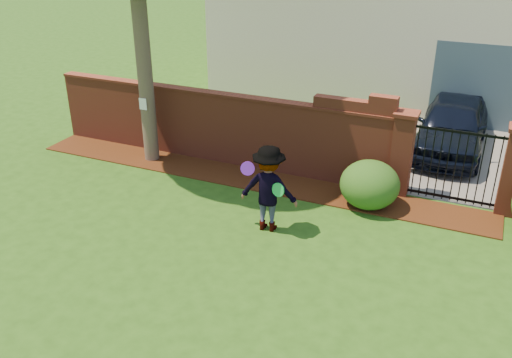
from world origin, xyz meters
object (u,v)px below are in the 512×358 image
at_px(frisbee_purple, 248,168).
at_px(frisbee_green, 278,190).
at_px(car, 451,128).
at_px(man, 268,189).

relative_size(frisbee_purple, frisbee_green, 0.99).
bearing_deg(frisbee_green, car, 65.12).
bearing_deg(car, frisbee_purple, -119.68).
bearing_deg(car, frisbee_green, -114.90).
bearing_deg(frisbee_green, frisbee_purple, -176.45).
height_order(man, frisbee_green, man).
bearing_deg(frisbee_purple, car, 60.34).
bearing_deg(frisbee_green, man, 150.28).
distance_m(car, frisbee_purple, 6.36).
relative_size(car, frisbee_purple, 15.41).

